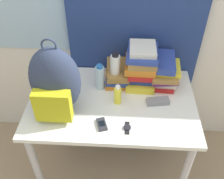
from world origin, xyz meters
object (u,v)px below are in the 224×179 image
sports_bottle (115,71)px  cell_phone (102,124)px  backpack (55,83)px  book_stack_left (117,74)px  book_stack_center (141,65)px  wristwatch (127,128)px  book_stack_right (163,71)px  sunscreen_bottle (118,95)px  sunglasses_case (158,101)px  water_bottle (100,77)px

sports_bottle → cell_phone: 0.41m
backpack → book_stack_left: backpack is taller
book_stack_center → wristwatch: size_ratio=3.06×
backpack → book_stack_left: (0.37, 0.31, -0.16)m
book_stack_right → cell_phone: bearing=-132.6°
sunscreen_bottle → cell_phone: size_ratio=1.29×
backpack → book_stack_right: bearing=24.0°
sunscreen_bottle → sunglasses_case: size_ratio=0.92×
book_stack_right → sunscreen_bottle: size_ratio=1.97×
book_stack_left → wristwatch: size_ratio=2.75×
water_bottle → sunscreen_bottle: size_ratio=1.36×
book_stack_right → book_stack_center: bearing=-179.1°
water_bottle → sunscreen_bottle: (0.13, -0.15, -0.03)m
book_stack_right → backpack: bearing=-156.0°
cell_phone → book_stack_left: bearing=80.0°
book_stack_center → sunglasses_case: book_stack_center is taller
book_stack_left → sunglasses_case: book_stack_left is taller
backpack → sunscreen_bottle: size_ratio=3.62×
book_stack_center → sunglasses_case: bearing=-62.1°
book_stack_center → cell_phone: 0.52m
sports_bottle → sunglasses_case: bearing=-29.3°
book_stack_left → book_stack_right: bearing=-0.5°
cell_phone → sunglasses_case: size_ratio=0.71×
book_stack_left → sports_bottle: bearing=-103.0°
water_bottle → wristwatch: bearing=-62.0°
cell_phone → wristwatch: size_ratio=1.12×
book_stack_right → sunglasses_case: book_stack_right is taller
book_stack_left → book_stack_center: bearing=-1.9°
backpack → book_stack_right: 0.77m
sports_bottle → sunscreen_bottle: size_ratio=1.95×
book_stack_left → book_stack_right: 0.33m
backpack → book_stack_center: (0.53, 0.31, -0.07)m
sports_bottle → sunglasses_case: 0.36m
cell_phone → sunglasses_case: sunglasses_case is taller
book_stack_left → sunglasses_case: 0.36m
book_stack_center → water_bottle: size_ratio=1.55×
backpack → cell_phone: bearing=-24.2°
book_stack_left → book_stack_right: size_ratio=0.96×
sports_bottle → sunglasses_case: (0.30, -0.17, -0.12)m
book_stack_left → book_stack_center: 0.19m
water_bottle → wristwatch: water_bottle is taller
sunscreen_bottle → book_stack_left: bearing=92.7°
water_bottle → sunglasses_case: 0.43m
book_stack_right → sunscreen_bottle: (-0.31, -0.23, -0.04)m
book_stack_center → book_stack_right: 0.17m
book_stack_center → book_stack_left: bearing=178.1°
backpack → sunscreen_bottle: backpack is taller
book_stack_center → book_stack_right: size_ratio=1.07×
sports_bottle → sunglasses_case: sports_bottle is taller
book_stack_right → wristwatch: (-0.25, -0.45, -0.10)m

